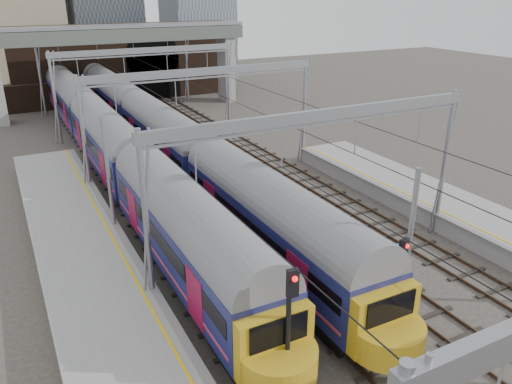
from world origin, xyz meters
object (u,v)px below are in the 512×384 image
train_main (137,116)px  train_second (88,118)px  signal_near_centre (398,279)px  signal_near_left (289,321)px

train_main → train_second: 4.09m
train_main → signal_near_centre: (1.28, -31.32, 0.45)m
train_main → train_second: bearing=167.9°
train_second → signal_near_centre: bearing=-80.7°
train_second → signal_near_centre: (5.28, -32.18, 0.44)m
signal_near_left → signal_near_centre: (5.02, 0.62, -0.26)m
signal_near_centre → train_main: bearing=71.0°
train_second → signal_near_centre: size_ratio=14.09×
train_main → signal_near_left: size_ratio=12.68×
train_main → signal_near_left: bearing=-96.7°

